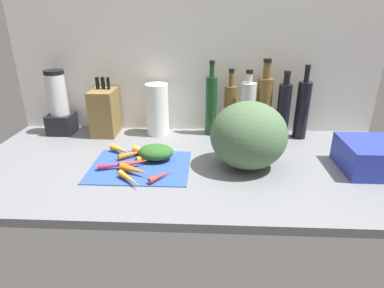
% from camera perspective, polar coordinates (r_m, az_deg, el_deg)
% --- Properties ---
extents(ground_plane, '(1.70, 0.80, 0.03)m').
position_cam_1_polar(ground_plane, '(1.27, -0.22, -3.68)').
color(ground_plane, slate).
extents(wall_back, '(1.70, 0.03, 0.60)m').
position_cam_1_polar(wall_back, '(1.54, 0.51, 13.41)').
color(wall_back, silver).
rests_on(wall_back, ground_plane).
extents(cutting_board, '(0.37, 0.29, 0.01)m').
position_cam_1_polar(cutting_board, '(1.23, -9.13, -3.89)').
color(cutting_board, '#2D51B7').
rests_on(cutting_board, ground_plane).
extents(carrot_0, '(0.10, 0.08, 0.03)m').
position_cam_1_polar(carrot_0, '(1.34, -12.53, -1.00)').
color(carrot_0, orange).
rests_on(carrot_0, cutting_board).
extents(carrot_1, '(0.14, 0.06, 0.02)m').
position_cam_1_polar(carrot_1, '(1.23, -13.06, -3.66)').
color(carrot_1, '#B2264C').
rests_on(carrot_1, cutting_board).
extents(carrot_2, '(0.12, 0.08, 0.03)m').
position_cam_1_polar(carrot_2, '(1.17, -10.09, -4.54)').
color(carrot_2, orange).
rests_on(carrot_2, cutting_board).
extents(carrot_3, '(0.15, 0.10, 0.02)m').
position_cam_1_polar(carrot_3, '(1.27, -6.19, -2.07)').
color(carrot_3, orange).
rests_on(carrot_3, cutting_board).
extents(carrot_4, '(0.10, 0.10, 0.02)m').
position_cam_1_polar(carrot_4, '(1.12, -11.00, -6.09)').
color(carrot_4, orange).
rests_on(carrot_4, cutting_board).
extents(carrot_5, '(0.09, 0.10, 0.02)m').
position_cam_1_polar(carrot_5, '(1.13, -5.44, -5.53)').
color(carrot_5, red).
rests_on(carrot_5, cutting_board).
extents(carrot_6, '(0.11, 0.07, 0.03)m').
position_cam_1_polar(carrot_6, '(1.22, -10.15, -3.29)').
color(carrot_6, red).
rests_on(carrot_6, cutting_board).
extents(carrot_7, '(0.13, 0.12, 0.03)m').
position_cam_1_polar(carrot_7, '(1.28, -7.99, -1.74)').
color(carrot_7, orange).
rests_on(carrot_7, cutting_board).
extents(carrot_8, '(0.14, 0.10, 0.02)m').
position_cam_1_polar(carrot_8, '(1.31, -9.82, -1.57)').
color(carrot_8, orange).
rests_on(carrot_8, cutting_board).
extents(carrot_greens_pile, '(0.14, 0.11, 0.06)m').
position_cam_1_polar(carrot_greens_pile, '(1.26, -6.42, -1.49)').
color(carrot_greens_pile, '#2D6023').
rests_on(carrot_greens_pile, cutting_board).
extents(winter_squash, '(0.28, 0.26, 0.25)m').
position_cam_1_polar(winter_squash, '(1.19, 9.98, 1.48)').
color(winter_squash, '#4C6B47').
rests_on(winter_squash, ground_plane).
extents(knife_block, '(0.11, 0.15, 0.27)m').
position_cam_1_polar(knife_block, '(1.56, -15.20, 5.48)').
color(knife_block, brown).
rests_on(knife_block, ground_plane).
extents(blender_appliance, '(0.11, 0.11, 0.30)m').
position_cam_1_polar(blender_appliance, '(1.64, -22.46, 6.12)').
color(blender_appliance, black).
rests_on(blender_appliance, ground_plane).
extents(paper_towel_roll, '(0.10, 0.10, 0.24)m').
position_cam_1_polar(paper_towel_roll, '(1.51, -6.16, 6.07)').
color(paper_towel_roll, white).
rests_on(paper_towel_roll, ground_plane).
extents(bottle_0, '(0.05, 0.05, 0.34)m').
position_cam_1_polar(bottle_0, '(1.50, 3.42, 6.97)').
color(bottle_0, '#19421E').
rests_on(bottle_0, ground_plane).
extents(bottle_1, '(0.06, 0.06, 0.31)m').
position_cam_1_polar(bottle_1, '(1.52, 6.72, 6.25)').
color(bottle_1, brown).
rests_on(bottle_1, ground_plane).
extents(bottle_2, '(0.07, 0.07, 0.31)m').
position_cam_1_polar(bottle_2, '(1.48, 9.72, 5.97)').
color(bottle_2, silver).
rests_on(bottle_2, ground_plane).
extents(bottle_3, '(0.07, 0.07, 0.36)m').
position_cam_1_polar(bottle_3, '(1.51, 12.58, 6.65)').
color(bottle_3, brown).
rests_on(bottle_3, ground_plane).
extents(bottle_4, '(0.06, 0.06, 0.31)m').
position_cam_1_polar(bottle_4, '(1.51, 15.87, 5.82)').
color(bottle_4, black).
rests_on(bottle_4, ground_plane).
extents(bottle_5, '(0.06, 0.06, 0.33)m').
position_cam_1_polar(bottle_5, '(1.54, 18.93, 5.84)').
color(bottle_5, black).
rests_on(bottle_5, ground_plane).
extents(dish_rack, '(0.24, 0.22, 0.11)m').
position_cam_1_polar(dish_rack, '(1.36, 29.65, -1.93)').
color(dish_rack, '#2838AD').
rests_on(dish_rack, ground_plane).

